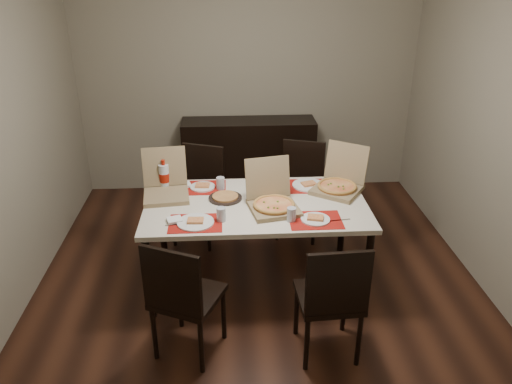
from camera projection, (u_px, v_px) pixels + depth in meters
The scene contains 19 objects.
ground at pixel (258, 281), 4.37m from camera, with size 3.80×4.00×0.02m, color #3B1E12.
room_walls at pixel (255, 71), 4.01m from camera, with size 3.84×4.02×2.62m.
sideboard at pixel (249, 158), 5.78m from camera, with size 1.50×0.40×0.90m, color black.
dining_table at pixel (256, 210), 4.08m from camera, with size 1.80×1.00×0.75m.
chair_near_left at pixel (182, 295), 3.34m from camera, with size 0.56×0.56×0.93m.
chair_near_right at pixel (332, 297), 3.33m from camera, with size 0.44×0.44×0.93m.
chair_far_left at pixel (200, 190), 4.85m from camera, with size 0.54×0.54×0.93m.
chair_far_right at pixel (301, 185), 4.95m from camera, with size 0.53×0.53×0.93m.
setting_near_left at pixel (199, 220), 3.75m from camera, with size 0.46×0.30×0.11m.
setting_near_right at pixel (308, 218), 3.78m from camera, with size 0.49×0.30×0.11m.
setting_far_left at pixel (205, 186), 4.31m from camera, with size 0.44×0.30×0.11m.
setting_far_right at pixel (303, 185), 4.33m from camera, with size 0.51×0.30×0.11m.
napkin_loose at pixel (269, 205), 4.00m from camera, with size 0.12×0.11×0.02m, color white.
pizza_box_center at pixel (273, 202), 3.94m from camera, with size 0.44×0.47×0.37m.
pizza_box_right at pixel (339, 184), 4.25m from camera, with size 0.54×0.55×0.37m.
pizza_box_left at pixel (166, 188), 4.16m from camera, with size 0.41×0.44×0.37m.
faina_plate at pixel (225, 197), 4.12m from camera, with size 0.28×0.28×0.03m.
dip_bowl at pixel (270, 190), 4.24m from camera, with size 0.12×0.12×0.03m, color white.
soda_bottle at pixel (164, 177), 4.26m from camera, with size 0.09×0.09×0.27m.
Camera 1 is at (-0.23, -3.60, 2.57)m, focal length 35.00 mm.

